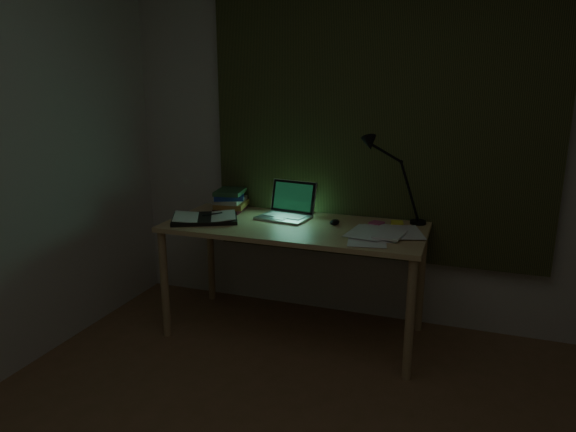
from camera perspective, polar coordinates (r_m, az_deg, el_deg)
name	(u,v)px	position (r m, az deg, el deg)	size (l,w,h in m)	color
wall_back	(377,137)	(3.41, 9.88, 8.62)	(3.50, 0.00, 2.50)	beige
curtain	(377,106)	(3.36, 9.91, 11.96)	(2.20, 0.06, 2.00)	#2D341A
desk	(294,280)	(3.31, 0.70, -7.12)	(1.61, 0.70, 0.73)	tan
laptop	(283,201)	(3.31, -0.51, 1.64)	(0.32, 0.36, 0.23)	silver
open_textbook	(205,218)	(3.34, -9.23, -0.19)	(0.41, 0.29, 0.04)	white
book_stack	(230,200)	(3.56, -6.43, 1.83)	(0.20, 0.24, 0.16)	white
loose_papers	(381,234)	(3.01, 10.32, -1.99)	(0.34, 0.36, 0.02)	white
mouse	(335,222)	(3.21, 5.21, -0.69)	(0.05, 0.09, 0.03)	black
sticky_yellow	(397,223)	(3.29, 12.03, -0.73)	(0.07, 0.07, 0.02)	#FCF535
sticky_pink	(377,223)	(3.25, 9.83, -0.79)	(0.07, 0.07, 0.02)	#D55281
desk_lamp	(421,182)	(3.26, 14.52, 3.70)	(0.36, 0.28, 0.54)	black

